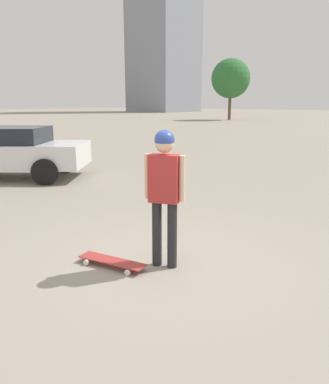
# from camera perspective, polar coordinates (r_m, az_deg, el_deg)

# --- Properties ---
(ground_plane) EXTENTS (220.00, 220.00, 0.00)m
(ground_plane) POSITION_cam_1_polar(r_m,az_deg,el_deg) (4.85, 0.00, -11.16)
(ground_plane) COLOR gray
(person) EXTENTS (0.49, 0.30, 1.72)m
(person) POSITION_cam_1_polar(r_m,az_deg,el_deg) (4.51, 0.00, 1.31)
(person) COLOR #262628
(person) RESTS_ON ground_plane
(skateboard) EXTENTS (0.94, 0.35, 0.08)m
(skateboard) POSITION_cam_1_polar(r_m,az_deg,el_deg) (4.85, -8.00, -10.42)
(skateboard) COLOR #A5332D
(skateboard) RESTS_ON ground_plane
(car_parked_near) EXTENTS (4.51, 3.83, 1.39)m
(car_parked_near) POSITION_cam_1_polar(r_m,az_deg,el_deg) (11.09, -22.80, 5.76)
(car_parked_near) COLOR silver
(car_parked_near) RESTS_ON ground_plane
(building_block_distant) EXTENTS (10.71, 14.96, 38.36)m
(building_block_distant) POSITION_cam_1_polar(r_m,az_deg,el_deg) (89.43, 0.05, 24.52)
(building_block_distant) COLOR gray
(building_block_distant) RESTS_ON ground_plane
(tree_distant) EXTENTS (4.56, 4.56, 7.07)m
(tree_distant) POSITION_cam_1_polar(r_m,az_deg,el_deg) (46.51, 10.06, 16.66)
(tree_distant) COLOR brown
(tree_distant) RESTS_ON ground_plane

